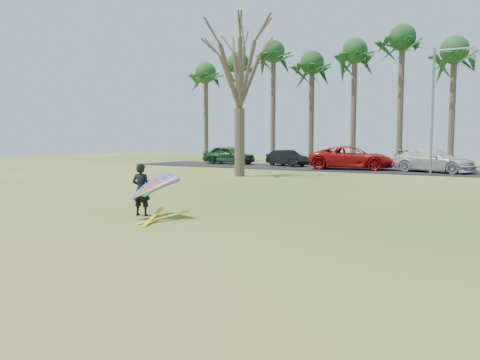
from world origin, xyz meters
The scene contains 16 objects.
ground centered at (0.00, 0.00, 0.00)m, with size 100.00×100.00×0.00m, color #285A13.
parking_strip centered at (0.00, 25.00, 0.03)m, with size 46.00×7.00×0.06m, color black.
palm_0 centered at (-22.00, 31.00, 9.17)m, with size 4.84×4.84×10.84m.
palm_1 centered at (-18.00, 31.00, 9.85)m, with size 4.84×4.84×11.54m.
palm_2 centered at (-14.00, 31.00, 10.52)m, with size 4.84×4.84×12.24m.
palm_3 centered at (-10.00, 31.00, 9.17)m, with size 4.84×4.84×10.84m.
palm_4 centered at (-6.00, 31.00, 9.85)m, with size 4.84×4.84×11.54m.
palm_5 centered at (-2.00, 31.00, 10.52)m, with size 4.84×4.84×12.24m.
palm_6 centered at (2.00, 31.00, 9.17)m, with size 4.84×4.84×10.84m.
bare_tree_left centered at (-8.00, 15.00, 6.92)m, with size 6.60×6.60×9.70m.
streetlight centered at (2.16, 22.00, 4.46)m, with size 2.28×0.18×8.00m.
car_0 centered at (-15.86, 25.95, 0.88)m, with size 1.93×4.80×1.64m, color #1B431E.
car_1 centered at (-9.90, 25.71, 0.73)m, with size 1.41×4.04×1.33m, color black.
car_2 centered at (-3.90, 24.27, 0.92)m, with size 2.85×6.19×1.72m, color #A90F0D.
car_3 centered at (1.83, 24.23, 0.85)m, with size 2.22×5.45×1.58m, color silver.
kite_flyer centered at (-2.23, 0.41, 0.84)m, with size 2.13×2.39×2.02m.
Camera 1 is at (7.18, -9.71, 2.30)m, focal length 35.00 mm.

